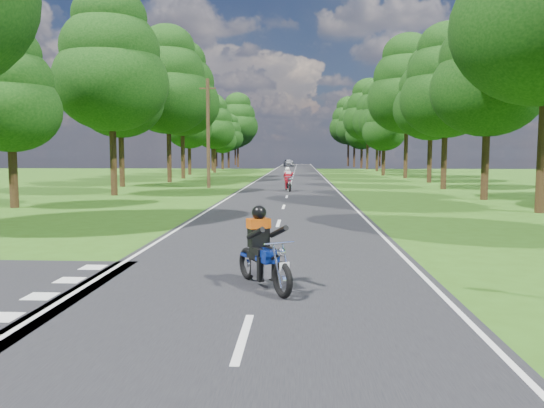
{
  "coord_description": "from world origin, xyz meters",
  "views": [
    {
      "loc": [
        0.76,
        -11.01,
        2.52
      ],
      "look_at": [
        -0.03,
        4.0,
        1.1
      ],
      "focal_mm": 35.0,
      "sensor_mm": 36.0,
      "label": 1
    }
  ],
  "objects": [
    {
      "name": "rider_far_red",
      "position": [
        -0.04,
        24.78,
        0.83
      ],
      "size": [
        0.97,
        2.04,
        1.63
      ],
      "primitive_type": null,
      "rotation": [
        0.0,
        0.0,
        0.17
      ],
      "color": "maroon",
      "rests_on": "main_road"
    },
    {
      "name": "ground",
      "position": [
        0.0,
        0.0,
        0.0
      ],
      "size": [
        160.0,
        160.0,
        0.0
      ],
      "primitive_type": "plane",
      "color": "#2C5413",
      "rests_on": "ground"
    },
    {
      "name": "main_road",
      "position": [
        0.0,
        50.0,
        0.01
      ],
      "size": [
        7.0,
        140.0,
        0.02
      ],
      "primitive_type": "cube",
      "color": "black",
      "rests_on": "ground"
    },
    {
      "name": "treeline",
      "position": [
        1.43,
        60.06,
        8.25
      ],
      "size": [
        40.0,
        115.35,
        14.78
      ],
      "color": "black",
      "rests_on": "ground"
    },
    {
      "name": "distant_car",
      "position": [
        -1.46,
        95.73,
        0.77
      ],
      "size": [
        2.51,
        4.66,
        1.51
      ],
      "primitive_type": "imported",
      "rotation": [
        0.0,
        0.0,
        0.17
      ],
      "color": "silver",
      "rests_on": "main_road"
    },
    {
      "name": "road_markings",
      "position": [
        -0.14,
        48.13,
        0.02
      ],
      "size": [
        7.4,
        140.0,
        0.01
      ],
      "color": "silver",
      "rests_on": "main_road"
    },
    {
      "name": "rider_near_blue",
      "position": [
        0.1,
        -1.29,
        0.79
      ],
      "size": [
        1.44,
        1.92,
        1.55
      ],
      "primitive_type": null,
      "rotation": [
        0.0,
        0.0,
        0.51
      ],
      "color": "navy",
      "rests_on": "main_road"
    },
    {
      "name": "telegraph_pole",
      "position": [
        -6.0,
        28.0,
        4.07
      ],
      "size": [
        1.2,
        0.26,
        8.0
      ],
      "color": "#382616",
      "rests_on": "ground"
    }
  ]
}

